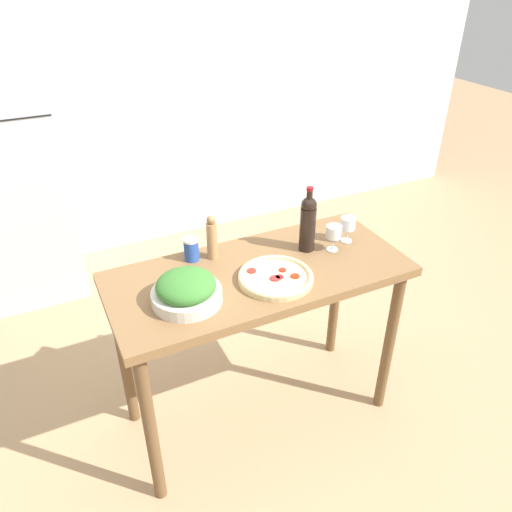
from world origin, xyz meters
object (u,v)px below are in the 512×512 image
(wine_glass_far, at_px, (348,224))
(pepper_mill, at_px, (212,238))
(homemade_pizza, at_px, (276,277))
(salad_bowl, at_px, (186,290))
(wine_glass_near, at_px, (334,233))
(wine_bottle, at_px, (308,222))
(refrigerator, at_px, (10,170))
(salt_canister, at_px, (191,249))

(wine_glass_far, xyz_separation_m, pepper_mill, (-0.66, 0.14, 0.01))
(homemade_pizza, bearing_deg, salad_bowl, 176.89)
(wine_glass_near, height_order, pepper_mill, pepper_mill)
(wine_bottle, distance_m, wine_glass_near, 0.14)
(wine_glass_near, relative_size, salad_bowl, 0.45)
(refrigerator, bearing_deg, salad_bowl, -72.67)
(wine_glass_near, bearing_deg, homemade_pizza, -163.26)
(wine_bottle, height_order, salt_canister, wine_bottle)
(wine_bottle, height_order, salad_bowl, wine_bottle)
(wine_bottle, height_order, wine_glass_far, wine_bottle)
(refrigerator, height_order, salad_bowl, refrigerator)
(refrigerator, xyz_separation_m, wine_glass_near, (1.35, -1.77, 0.09))
(wine_glass_far, distance_m, pepper_mill, 0.67)
(refrigerator, xyz_separation_m, salt_canister, (0.71, -1.56, 0.06))
(pepper_mill, bearing_deg, homemade_pizza, -58.78)
(pepper_mill, height_order, homemade_pizza, pepper_mill)
(pepper_mill, xyz_separation_m, salt_canister, (-0.09, 0.03, -0.05))
(wine_glass_near, xyz_separation_m, salad_bowl, (-0.77, -0.09, -0.03))
(salad_bowl, bearing_deg, salt_canister, 67.05)
(homemade_pizza, bearing_deg, wine_glass_far, 17.63)
(wine_bottle, height_order, wine_glass_near, wine_bottle)
(wine_bottle, bearing_deg, homemade_pizza, -146.46)
(salt_canister, bearing_deg, homemade_pizza, -49.64)
(wine_glass_near, bearing_deg, wine_glass_far, 20.54)
(wine_glass_far, distance_m, salt_canister, 0.77)
(pepper_mill, height_order, salad_bowl, pepper_mill)
(wine_glass_far, xyz_separation_m, salt_canister, (-0.75, 0.17, -0.04))
(wine_glass_far, bearing_deg, wine_glass_near, -159.46)
(wine_glass_far, bearing_deg, salt_canister, 167.18)
(wine_glass_far, height_order, homemade_pizza, wine_glass_far)
(wine_bottle, relative_size, wine_glass_near, 2.51)
(wine_glass_near, height_order, salt_canister, wine_glass_near)
(salad_bowl, bearing_deg, wine_glass_near, 6.58)
(refrigerator, relative_size, wine_glass_near, 14.20)
(wine_glass_far, bearing_deg, wine_bottle, 175.03)
(pepper_mill, bearing_deg, refrigerator, 116.83)
(pepper_mill, bearing_deg, salt_canister, 164.40)
(wine_bottle, distance_m, homemade_pizza, 0.34)
(pepper_mill, relative_size, salad_bowl, 0.75)
(wine_bottle, relative_size, wine_glass_far, 2.51)
(wine_glass_far, bearing_deg, homemade_pizza, -162.37)
(homemade_pizza, bearing_deg, salt_canister, 130.36)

